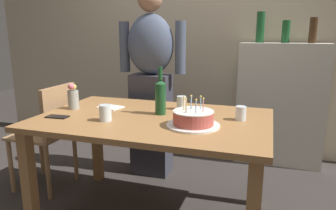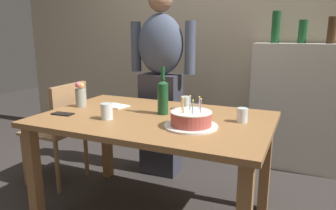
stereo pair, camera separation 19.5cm
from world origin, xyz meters
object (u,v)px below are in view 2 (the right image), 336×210
at_px(water_glass_far, 186,103).
at_px(cell_phone, 63,114).
at_px(wine_bottle, 163,96).
at_px(flower_vase, 81,96).
at_px(water_glass_near, 107,111).
at_px(napkin_stack, 116,106).
at_px(water_glass_side, 242,115).
at_px(birthday_cake, 191,120).
at_px(person_man_bearded, 161,80).
at_px(dining_chair, 62,125).

xyz_separation_m(water_glass_far, cell_phone, (-0.71, -0.46, -0.04)).
distance_m(wine_bottle, flower_vase, 0.65).
relative_size(water_glass_near, napkin_stack, 0.61).
relative_size(water_glass_side, wine_bottle, 0.28).
xyz_separation_m(water_glass_side, wine_bottle, (-0.53, -0.02, 0.08)).
distance_m(birthday_cake, wine_bottle, 0.35).
bearing_deg(water_glass_side, water_glass_far, 159.77).
bearing_deg(wine_bottle, birthday_cake, -36.67).
height_order(water_glass_near, cell_phone, water_glass_near).
relative_size(birthday_cake, person_man_bearded, 0.19).
distance_m(water_glass_far, napkin_stack, 0.53).
relative_size(cell_phone, napkin_stack, 0.85).
relative_size(water_glass_far, cell_phone, 0.67).
xyz_separation_m(birthday_cake, cell_phone, (-0.89, -0.08, -0.04)).
distance_m(water_glass_side, person_man_bearded, 1.04).
bearing_deg(water_glass_side, wine_bottle, -178.10).
height_order(birthday_cake, water_glass_far, birthday_cake).
distance_m(water_glass_far, flower_vase, 0.78).
height_order(birthday_cake, napkin_stack, birthday_cake).
bearing_deg(wine_bottle, flower_vase, -175.41).
bearing_deg(flower_vase, napkin_stack, 25.15).
bearing_deg(napkin_stack, flower_vase, -154.85).
distance_m(wine_bottle, napkin_stack, 0.43).
relative_size(birthday_cake, napkin_stack, 1.87).
distance_m(cell_phone, flower_vase, 0.25).
xyz_separation_m(cell_phone, flower_vase, (-0.04, 0.24, 0.08)).
xyz_separation_m(water_glass_side, dining_chair, (-1.51, 0.07, -0.27)).
bearing_deg(wine_bottle, water_glass_near, -135.96).
xyz_separation_m(water_glass_far, dining_chair, (-1.08, -0.09, -0.27)).
height_order(water_glass_side, wine_bottle, wine_bottle).
bearing_deg(napkin_stack, water_glass_far, 13.04).
height_order(cell_phone, person_man_bearded, person_man_bearded).
height_order(water_glass_side, napkin_stack, water_glass_side).
distance_m(birthday_cake, napkin_stack, 0.74).
bearing_deg(cell_phone, napkin_stack, 56.53).
xyz_separation_m(water_glass_far, flower_vase, (-0.75, -0.23, 0.04)).
xyz_separation_m(water_glass_near, dining_chair, (-0.71, 0.35, -0.27)).
bearing_deg(cell_phone, birthday_cake, 1.87).
relative_size(birthday_cake, wine_bottle, 0.99).
bearing_deg(flower_vase, water_glass_side, 3.39).
bearing_deg(dining_chair, water_glass_far, 94.81).
distance_m(water_glass_near, dining_chair, 0.84).
height_order(birthday_cake, water_glass_near, birthday_cake).
bearing_deg(napkin_stack, wine_bottle, -8.07).
height_order(flower_vase, dining_chair, flower_vase).
height_order(water_glass_near, wine_bottle, wine_bottle).
bearing_deg(cell_phone, water_glass_near, 0.73).
xyz_separation_m(napkin_stack, person_man_bearded, (0.10, 0.56, 0.13)).
relative_size(water_glass_far, napkin_stack, 0.57).
relative_size(flower_vase, person_man_bearded, 0.11).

